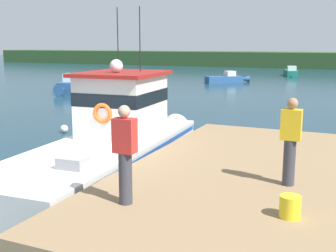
{
  "coord_description": "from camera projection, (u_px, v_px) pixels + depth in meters",
  "views": [
    {
      "loc": [
        6.12,
        -8.43,
        3.78
      ],
      "look_at": [
        1.2,
        2.71,
        1.4
      ],
      "focal_mm": 45.3,
      "sensor_mm": 36.0,
      "label": 1
    }
  ],
  "objects": [
    {
      "name": "mooring_buoy_inshore",
      "position": [
        64.0,
        129.0,
        18.22
      ],
      "size": [
        0.34,
        0.34,
        0.34
      ],
      "primitive_type": "sphere",
      "color": "silver",
      "rests_on": "ground"
    },
    {
      "name": "moored_boat_off_the_point",
      "position": [
        291.0,
        73.0,
        49.44
      ],
      "size": [
        2.19,
        4.79,
        1.2
      ],
      "color": "#196B5B",
      "rests_on": "ground"
    },
    {
      "name": "moored_boat_near_channel",
      "position": [
        227.0,
        79.0,
        41.21
      ],
      "size": [
        3.95,
        3.63,
        1.14
      ],
      "color": "#285184",
      "rests_on": "ground"
    },
    {
      "name": "moored_boat_far_right",
      "position": [
        75.0,
        85.0,
        33.69
      ],
      "size": [
        2.44,
        5.84,
        1.46
      ],
      "color": "#285184",
      "rests_on": "ground"
    },
    {
      "name": "dock",
      "position": [
        276.0,
        179.0,
        8.62
      ],
      "size": [
        6.0,
        9.0,
        1.2
      ],
      "color": "#4C3D2D",
      "rests_on": "ground"
    },
    {
      "name": "bait_bucket",
      "position": [
        290.0,
        207.0,
        6.37
      ],
      "size": [
        0.32,
        0.32,
        0.34
      ],
      "primitive_type": "cylinder",
      "color": "yellow",
      "rests_on": "dock"
    },
    {
      "name": "main_fishing_boat",
      "position": [
        113.0,
        146.0,
        11.61
      ],
      "size": [
        2.99,
        9.89,
        4.8
      ],
      "color": "silver",
      "rests_on": "ground"
    },
    {
      "name": "mooring_buoy_spare_mooring",
      "position": [
        165.0,
        117.0,
        21.3
      ],
      "size": [
        0.32,
        0.32,
        0.32
      ],
      "primitive_type": "sphere",
      "color": "#EA5B19",
      "rests_on": "ground"
    },
    {
      "name": "ground_plane",
      "position": [
        81.0,
        195.0,
        10.73
      ],
      "size": [
        200.0,
        200.0,
        0.0
      ],
      "primitive_type": "plane",
      "color": "#193847"
    },
    {
      "name": "far_shoreline",
      "position": [
        314.0,
        60.0,
        66.15
      ],
      "size": [
        120.0,
        8.0,
        2.4
      ],
      "primitive_type": "cube",
      "color": "#284723",
      "rests_on": "ground"
    },
    {
      "name": "deckhand_further_back",
      "position": [
        125.0,
        153.0,
        6.79
      ],
      "size": [
        0.36,
        0.22,
        1.63
      ],
      "color": "#383842",
      "rests_on": "dock"
    },
    {
      "name": "deckhand_by_the_boat",
      "position": [
        290.0,
        140.0,
        7.7
      ],
      "size": [
        0.36,
        0.22,
        1.63
      ],
      "color": "#383842",
      "rests_on": "dock"
    }
  ]
}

